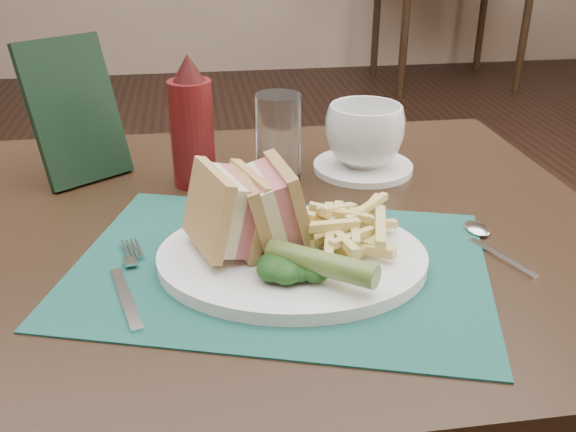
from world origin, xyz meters
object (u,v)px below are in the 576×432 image
Objects in this scene: sandwich_half_a at (208,213)px; check_presenter at (75,111)px; table_bg_right at (446,27)px; ketchup_bottle at (192,122)px; coffee_cup at (365,135)px; placemat at (280,265)px; sandwich_half_b at (253,208)px; drinking_glass at (278,140)px; plate at (292,258)px; saucer at (363,167)px.

sandwich_half_a is 0.34m from check_presenter.
sandwich_half_a is at bearing -115.37° from table_bg_right.
ketchup_bottle reaches higher than sandwich_half_a.
coffee_cup is (-1.44, -3.28, 0.43)m from table_bg_right.
coffee_cup is (0.16, 0.27, 0.05)m from placemat.
drinking_glass reaches higher than sandwich_half_b.
table_bg_right is 3.00× the size of plate.
sandwich_half_b is 0.73× the size of drinking_glass.
coffee_cup is at bearing 3.20° from ketchup_bottle.
coffee_cup is (0.24, 0.25, -0.01)m from sandwich_half_a.
table_bg_right is 3.69m from drinking_glass.
saucer is 0.27m from ketchup_bottle.
ketchup_bottle is at bearing -176.80° from saucer.
check_presenter reaches higher than saucer.
drinking_glass reaches higher than plate.
drinking_glass is at bearing 47.04° from sandwich_half_a.
ketchup_bottle reaches higher than table_bg_right.
ketchup_bottle is at bearing -52.60° from check_presenter.
plate is at bearing -33.79° from sandwich_half_b.
placemat is 4.72× the size of sandwich_half_a.
table_bg_right is at bearing 62.86° from ketchup_bottle.
drinking_glass is (0.02, 0.24, 0.06)m from plate.
drinking_glass is (0.11, 0.23, -0.00)m from sandwich_half_a.
coffee_cup is at bearing 11.65° from drinking_glass.
drinking_glass is (-1.57, -3.31, 0.44)m from table_bg_right.
saucer is (0.15, 0.27, -0.00)m from plate.
plate is 0.41m from check_presenter.
check_presenter is (-0.42, 0.04, 0.09)m from saucer.
sandwich_half_a is 0.05m from sandwich_half_b.
table_bg_right is at bearing 66.34° from saucer.
sandwich_half_b reaches higher than saucer.
placemat is 4.79× the size of sandwich_half_b.
sandwich_half_a is 0.83× the size of coffee_cup.
saucer is at bearing -113.66° from table_bg_right.
ketchup_bottle is at bearing 96.42° from sandwich_half_b.
saucer reaches higher than placemat.
placemat is 0.41m from check_presenter.
placemat is 3.03× the size of saucer.
table_bg_right is at bearing 46.80° from sandwich_half_a.
table_bg_right is 3.91m from sandwich_half_b.
placemat reaches higher than table_bg_right.
coffee_cup is at bearing 69.71° from plate.
sandwich_half_a is at bearing -133.21° from saucer.
ketchup_bottle reaches higher than drinking_glass.
saucer is 0.43m from check_presenter.
placemat is 0.28m from ketchup_bottle.
check_presenter reaches higher than ketchup_bottle.
placemat is at bearing -121.59° from coffee_cup.
drinking_glass is 0.63× the size of check_presenter.
ketchup_bottle is (-0.06, 0.23, 0.03)m from sandwich_half_b.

